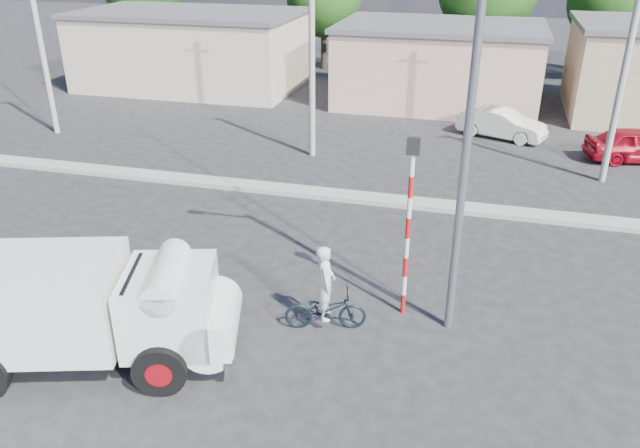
% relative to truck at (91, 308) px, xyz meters
% --- Properties ---
extents(ground_plane, '(120.00, 120.00, 0.00)m').
position_rel_truck_xyz_m(ground_plane, '(2.75, 2.05, -1.35)').
color(ground_plane, '#262628').
rests_on(ground_plane, ground).
extents(median, '(40.00, 0.80, 0.16)m').
position_rel_truck_xyz_m(median, '(2.75, 10.05, -1.27)').
color(median, '#99968E').
rests_on(median, ground).
extents(truck, '(6.25, 3.75, 2.43)m').
position_rel_truck_xyz_m(truck, '(0.00, 0.00, 0.00)').
color(truck, black).
rests_on(truck, ground).
extents(bicycle, '(1.97, 1.11, 0.98)m').
position_rel_truck_xyz_m(bicycle, '(4.32, 2.45, -0.86)').
color(bicycle, black).
rests_on(bicycle, ground).
extents(cyclist, '(0.59, 0.75, 1.81)m').
position_rel_truck_xyz_m(cyclist, '(4.32, 2.45, -0.45)').
color(cyclist, silver).
rests_on(cyclist, ground).
extents(car_cream, '(4.01, 2.54, 1.25)m').
position_rel_truck_xyz_m(car_cream, '(8.12, 18.50, -0.72)').
color(car_cream, white).
rests_on(car_cream, ground).
extents(car_red, '(4.19, 2.44, 1.34)m').
position_rel_truck_xyz_m(car_red, '(13.30, 16.72, -0.68)').
color(car_red, '#A50A1A').
rests_on(car_red, ground).
extents(traffic_pole, '(0.28, 0.18, 4.36)m').
position_rel_truck_xyz_m(traffic_pole, '(5.95, 3.55, 1.25)').
color(traffic_pole, red).
rests_on(traffic_pole, ground).
extents(streetlight, '(2.34, 0.22, 9.00)m').
position_rel_truck_xyz_m(streetlight, '(6.89, 3.25, 3.61)').
color(streetlight, slate).
rests_on(streetlight, ground).
extents(building_row, '(37.80, 7.30, 4.44)m').
position_rel_truck_xyz_m(building_row, '(3.85, 24.05, 0.79)').
color(building_row, beige).
rests_on(building_row, ground).
extents(utility_poles, '(35.40, 0.24, 8.00)m').
position_rel_truck_xyz_m(utility_poles, '(6.00, 14.05, 2.72)').
color(utility_poles, '#99968E').
rests_on(utility_poles, ground).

